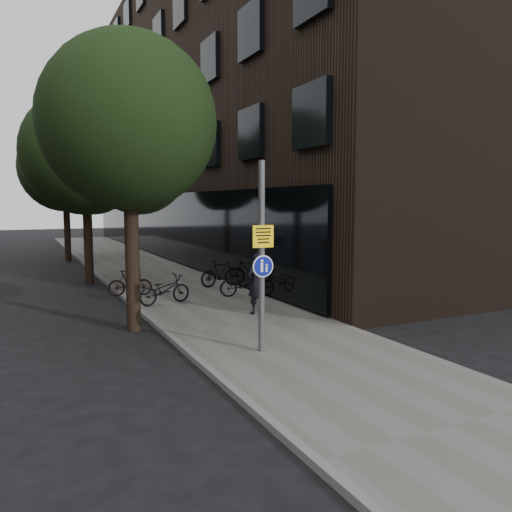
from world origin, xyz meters
TOP-DOWN VIEW (x-y plane):
  - ground at (0.00, 0.00)m, footprint 120.00×120.00m
  - sidewalk at (0.25, 10.00)m, footprint 4.50×60.00m
  - curb_edge at (-2.00, 10.00)m, footprint 0.15×60.00m
  - building_right_dark_brick at (8.50, 22.00)m, footprint 12.00×40.00m
  - street_tree_near at (-2.53, 4.64)m, footprint 4.40×4.40m
  - street_tree_mid at (-2.53, 13.14)m, footprint 5.00×5.00m
  - street_tree_far at (-2.53, 22.14)m, footprint 5.00×5.00m
  - signpost at (-0.59, 1.11)m, footprint 0.47×0.14m
  - pedestrian at (0.91, 4.44)m, footprint 0.72×0.55m
  - parked_bike_facade_near at (1.69, 6.97)m, footprint 1.81×1.14m
  - parked_bike_facade_far at (1.72, 9.30)m, footprint 1.79×0.82m
  - parked_bike_curb_near at (-1.11, 6.92)m, footprint 1.84×1.00m
  - parked_bike_curb_far at (-1.80, 8.80)m, footprint 1.53×0.72m

SIDE VIEW (x-z plane):
  - ground at x=0.00m, z-range 0.00..0.00m
  - sidewalk at x=0.25m, z-range 0.00..0.12m
  - curb_edge at x=-2.00m, z-range 0.00..0.13m
  - parked_bike_curb_far at x=-1.80m, z-range 0.12..1.01m
  - parked_bike_facade_near at x=1.69m, z-range 0.12..1.02m
  - parked_bike_curb_near at x=-1.11m, z-range 0.12..1.04m
  - parked_bike_facade_far at x=1.72m, z-range 0.12..1.16m
  - pedestrian at x=0.91m, z-range 0.12..1.88m
  - signpost at x=-0.59m, z-range 0.14..4.20m
  - street_tree_near at x=-2.53m, z-range 1.36..8.86m
  - street_tree_mid at x=-2.53m, z-range 1.21..9.01m
  - street_tree_far at x=-2.53m, z-range 1.21..9.01m
  - building_right_dark_brick at x=8.50m, z-range 0.00..18.00m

